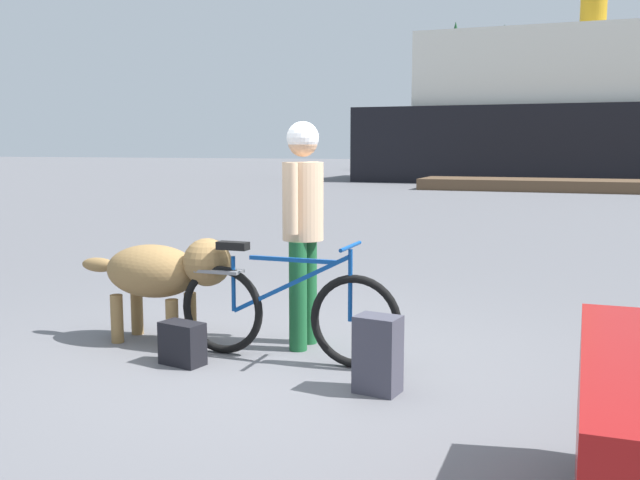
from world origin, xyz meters
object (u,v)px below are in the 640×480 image
person_cyclist (303,212)px  dog (163,272)px  backpack (378,354)px  handbag_pannier (182,343)px  bicycle (284,311)px

person_cyclist → dog: size_ratio=1.29×
dog → backpack: dog is taller
dog → person_cyclist: bearing=14.1°
backpack → handbag_pannier: 1.50m
person_cyclist → dog: person_cyclist is taller
bicycle → backpack: bearing=-27.6°
dog → handbag_pannier: dog is taller
bicycle → handbag_pannier: (-0.66, -0.36, -0.22)m
backpack → person_cyclist: bearing=135.6°
person_cyclist → bicycle: bearing=-89.3°
person_cyclist → backpack: 1.44m
person_cyclist → backpack: bearing=-44.4°
bicycle → person_cyclist: 0.80m
dog → backpack: bearing=-15.8°
bicycle → backpack: 0.96m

